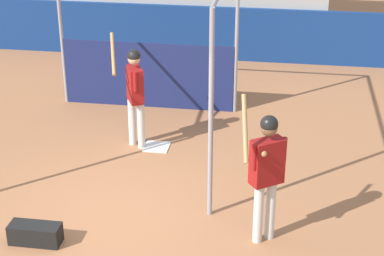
{
  "coord_description": "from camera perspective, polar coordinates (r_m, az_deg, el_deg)",
  "views": [
    {
      "loc": [
        2.38,
        -7.58,
        5.06
      ],
      "look_at": [
        1.02,
        1.11,
        1.01
      ],
      "focal_mm": 60.0,
      "sensor_mm": 36.0,
      "label": 1
    }
  ],
  "objects": [
    {
      "name": "home_plate",
      "position": [
        11.39,
        -3.16,
        -1.67
      ],
      "size": [
        0.44,
        0.44,
        0.02
      ],
      "color": "white",
      "rests_on": "ground"
    },
    {
      "name": "batting_cage",
      "position": [
        11.99,
        -4.74,
        6.45
      ],
      "size": [
        3.56,
        3.92,
        3.09
      ],
      "color": "gray",
      "rests_on": "ground"
    },
    {
      "name": "ground_plane",
      "position": [
        9.42,
        -7.28,
        -8.02
      ],
      "size": [
        60.0,
        60.0,
        0.0
      ],
      "primitive_type": "plane",
      "color": "#9E6642"
    },
    {
      "name": "outfield_wall",
      "position": [
        15.82,
        -0.14,
        8.51
      ],
      "size": [
        24.0,
        0.12,
        1.3
      ],
      "color": "navy",
      "rests_on": "ground"
    },
    {
      "name": "player_batter",
      "position": [
        11.04,
        -5.13,
        3.48
      ],
      "size": [
        0.71,
        0.75,
        1.95
      ],
      "rotation": [
        0.0,
        0.0,
        2.03
      ],
      "color": "silver",
      "rests_on": "ground"
    },
    {
      "name": "player_waiting",
      "position": [
        8.39,
        6.62,
        -3.44
      ],
      "size": [
        0.63,
        0.69,
        2.11
      ],
      "rotation": [
        0.0,
        0.0,
        -2.51
      ],
      "color": "silver",
      "rests_on": "ground"
    },
    {
      "name": "equipment_bag",
      "position": [
        9.03,
        -13.76,
        -9.11
      ],
      "size": [
        0.7,
        0.28,
        0.28
      ],
      "color": "black",
      "rests_on": "ground"
    }
  ]
}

